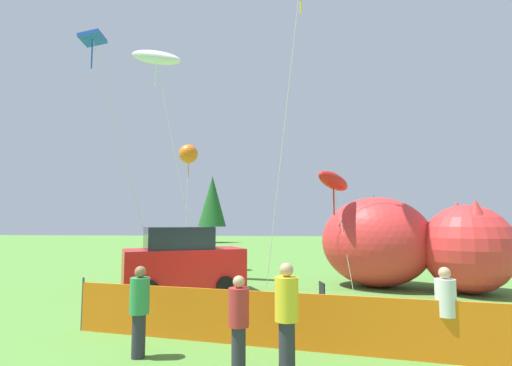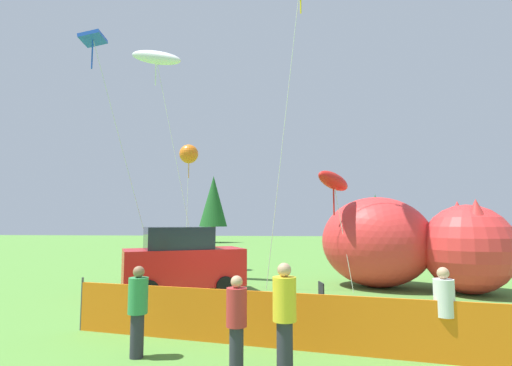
% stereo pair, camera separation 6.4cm
% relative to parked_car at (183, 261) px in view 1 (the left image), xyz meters
% --- Properties ---
extents(ground_plane, '(120.00, 120.00, 0.00)m').
position_rel_parked_car_xyz_m(ground_plane, '(2.27, -2.44, -1.14)').
color(ground_plane, '#548C38').
extents(parked_car, '(4.52, 3.49, 2.34)m').
position_rel_parked_car_xyz_m(parked_car, '(0.00, 0.00, 0.00)').
color(parked_car, red).
rests_on(parked_car, ground).
extents(folding_chair, '(0.62, 0.62, 0.95)m').
position_rel_parked_car_xyz_m(folding_chair, '(4.82, -3.24, -0.57)').
color(folding_chair, black).
rests_on(folding_chair, ground).
extents(inflatable_cat, '(7.17, 5.17, 3.50)m').
position_rel_parked_car_xyz_m(inflatable_cat, '(8.18, 1.75, 0.48)').
color(inflatable_cat, red).
rests_on(inflatable_cat, ground).
extents(safety_fence, '(9.64, 1.89, 1.22)m').
position_rel_parked_car_xyz_m(safety_fence, '(3.79, -5.82, -0.58)').
color(safety_fence, orange).
rests_on(safety_fence, ground).
extents(spectator_in_black_shirt, '(0.37, 0.37, 1.70)m').
position_rel_parked_car_xyz_m(spectator_in_black_shirt, '(6.74, -6.28, -0.21)').
color(spectator_in_black_shirt, '#2D2D38').
rests_on(spectator_in_black_shirt, ground).
extents(spectator_in_white_shirt, '(0.40, 0.40, 1.84)m').
position_rel_parked_car_xyz_m(spectator_in_white_shirt, '(3.84, -7.18, -0.14)').
color(spectator_in_white_shirt, '#2D2D38').
rests_on(spectator_in_white_shirt, ground).
extents(spectator_in_red_shirt, '(0.35, 0.35, 1.61)m').
position_rel_parked_car_xyz_m(spectator_in_red_shirt, '(3.03, -7.20, -0.26)').
color(spectator_in_red_shirt, '#2D2D38').
rests_on(spectator_in_red_shirt, ground).
extents(spectator_in_green_shirt, '(0.37, 0.37, 1.69)m').
position_rel_parked_car_xyz_m(spectator_in_green_shirt, '(1.05, -6.60, -0.22)').
color(spectator_in_green_shirt, '#2D2D38').
rests_on(spectator_in_green_shirt, ground).
extents(kite_blue_box, '(3.20, 1.48, 10.34)m').
position_rel_parked_car_xyz_m(kite_blue_box, '(-4.25, 1.13, 8.75)').
color(kite_blue_box, silver).
rests_on(kite_blue_box, ground).
extents(kite_white_ghost, '(3.69, 1.27, 10.68)m').
position_rel_parked_car_xyz_m(kite_white_ghost, '(-2.26, 2.98, 8.84)').
color(kite_white_ghost, silver).
rests_on(kite_white_ghost, ground).
extents(kite_orange_flower, '(1.01, 1.19, 6.66)m').
position_rel_parked_car_xyz_m(kite_orange_flower, '(-1.66, 6.59, 5.00)').
color(kite_orange_flower, silver).
rests_on(kite_orange_flower, ground).
extents(kite_red_lizard, '(1.71, 1.86, 4.60)m').
position_rel_parked_car_xyz_m(kite_red_lizard, '(5.47, 1.24, 2.92)').
color(kite_red_lizard, silver).
rests_on(kite_red_lizard, ground).
extents(horizon_tree_east, '(3.44, 3.44, 8.20)m').
position_rel_parked_car_xyz_m(horizon_tree_east, '(-6.12, 34.37, 3.90)').
color(horizon_tree_east, brown).
rests_on(horizon_tree_east, ground).
extents(horizon_tree_west, '(2.34, 2.34, 5.59)m').
position_rel_parked_car_xyz_m(horizon_tree_west, '(12.84, 31.49, 2.29)').
color(horizon_tree_west, brown).
rests_on(horizon_tree_west, ground).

